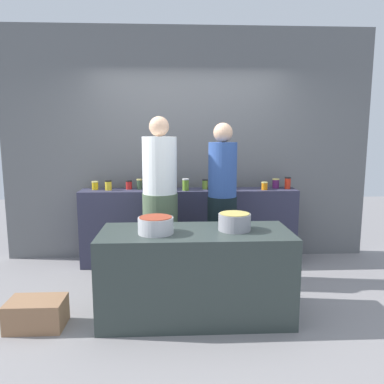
{
  "coord_description": "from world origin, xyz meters",
  "views": [
    {
      "loc": [
        -0.19,
        -3.53,
        1.66
      ],
      "look_at": [
        0.0,
        0.35,
        1.05
      ],
      "focal_mm": 35.0,
      "sensor_mm": 36.0,
      "label": 1
    }
  ],
  "objects": [
    {
      "name": "preserve_jar_7",
      "position": [
        -0.05,
        1.03,
        1.04
      ],
      "size": [
        0.08,
        0.08,
        0.15
      ],
      "color": "olive",
      "rests_on": "display_shelf"
    },
    {
      "name": "preserve_jar_2",
      "position": [
        -0.76,
        1.17,
        1.02
      ],
      "size": [
        0.08,
        0.08,
        0.11
      ],
      "color": "#B41F1D",
      "rests_on": "display_shelf"
    },
    {
      "name": "bread_crate",
      "position": [
        -1.38,
        -0.45,
        0.12
      ],
      "size": [
        0.48,
        0.31,
        0.25
      ],
      "primitive_type": "cube",
      "rotation": [
        0.0,
        0.0,
        -0.0
      ],
      "color": "#916849",
      "rests_on": "ground"
    },
    {
      "name": "preserve_jar_10",
      "position": [
        0.48,
        1.07,
        1.01
      ],
      "size": [
        0.08,
        0.08,
        0.1
      ],
      "color": "orange",
      "rests_on": "display_shelf"
    },
    {
      "name": "preserve_jar_0",
      "position": [
        -1.17,
        1.15,
        1.02
      ],
      "size": [
        0.08,
        0.08,
        0.11
      ],
      "color": "gold",
      "rests_on": "display_shelf"
    },
    {
      "name": "preserve_jar_9",
      "position": [
        0.31,
        1.06,
        1.02
      ],
      "size": [
        0.07,
        0.07,
        0.11
      ],
      "color": "#92501C",
      "rests_on": "display_shelf"
    },
    {
      "name": "preserve_jar_6",
      "position": [
        -0.26,
        1.07,
        1.02
      ],
      "size": [
        0.09,
        0.09,
        0.11
      ],
      "color": "gold",
      "rests_on": "display_shelf"
    },
    {
      "name": "preserve_jar_11",
      "position": [
        0.94,
        1.04,
        1.01
      ],
      "size": [
        0.08,
        0.08,
        0.1
      ],
      "color": "orange",
      "rests_on": "display_shelf"
    },
    {
      "name": "preserve_jar_1",
      "position": [
        -1.0,
        1.11,
        1.02
      ],
      "size": [
        0.08,
        0.08,
        0.12
      ],
      "color": "gold",
      "rests_on": "display_shelf"
    },
    {
      "name": "preserve_jar_4",
      "position": [
        -0.46,
        1.07,
        1.03
      ],
      "size": [
        0.07,
        0.07,
        0.13
      ],
      "color": "#BA3213",
      "rests_on": "display_shelf"
    },
    {
      "name": "preserve_jar_13",
      "position": [
        1.25,
        1.11,
        1.04
      ],
      "size": [
        0.08,
        0.08,
        0.15
      ],
      "color": "red",
      "rests_on": "display_shelf"
    },
    {
      "name": "cook_in_cap",
      "position": [
        0.34,
        0.53,
        0.82
      ],
      "size": [
        0.33,
        0.33,
        1.77
      ],
      "color": "black",
      "rests_on": "ground"
    },
    {
      "name": "preserve_jar_3",
      "position": [
        -0.62,
        1.15,
        1.03
      ],
      "size": [
        0.07,
        0.07,
        0.13
      ],
      "color": "#354B33",
      "rests_on": "display_shelf"
    },
    {
      "name": "preserve_jar_8",
      "position": [
        0.2,
        1.13,
        1.03
      ],
      "size": [
        0.07,
        0.07,
        0.12
      ],
      "color": "olive",
      "rests_on": "display_shelf"
    },
    {
      "name": "storefront_wall",
      "position": [
        0.0,
        1.45,
        1.5
      ],
      "size": [
        4.8,
        0.12,
        3.0
      ],
      "primitive_type": "cube",
      "color": "slate",
      "rests_on": "ground"
    },
    {
      "name": "display_shelf",
      "position": [
        0.0,
        1.1,
        0.48
      ],
      "size": [
        2.7,
        0.36,
        0.96
      ],
      "primitive_type": "cube",
      "color": "#2E2F45",
      "rests_on": "ground"
    },
    {
      "name": "cooking_pot_left",
      "position": [
        -0.35,
        -0.36,
        0.87
      ],
      "size": [
        0.31,
        0.31,
        0.15
      ],
      "color": "#B7B7BC",
      "rests_on": "prep_table"
    },
    {
      "name": "cook_with_tongs",
      "position": [
        -0.34,
        0.55,
        0.83
      ],
      "size": [
        0.39,
        0.39,
        1.84
      ],
      "color": "#4F6247",
      "rests_on": "ground"
    },
    {
      "name": "ground",
      "position": [
        0.0,
        0.0,
        0.0
      ],
      "size": [
        12.0,
        12.0,
        0.0
      ],
      "primitive_type": "plane",
      "color": "gray"
    },
    {
      "name": "preserve_jar_12",
      "position": [
        1.12,
        1.17,
        1.03
      ],
      "size": [
        0.09,
        0.09,
        0.12
      ],
      "color": "#521952",
      "rests_on": "display_shelf"
    },
    {
      "name": "prep_table",
      "position": [
        0.0,
        -0.3,
        0.4
      ],
      "size": [
        1.7,
        0.7,
        0.8
      ],
      "primitive_type": "cube",
      "color": "#303A37",
      "rests_on": "ground"
    },
    {
      "name": "cooking_pot_center",
      "position": [
        0.35,
        -0.29,
        0.88
      ],
      "size": [
        0.29,
        0.29,
        0.15
      ],
      "color": "gray",
      "rests_on": "prep_table"
    },
    {
      "name": "preserve_jar_5",
      "position": [
        -0.37,
        1.07,
        1.01
      ],
      "size": [
        0.08,
        0.08,
        0.1
      ],
      "color": "yellow",
      "rests_on": "display_shelf"
    }
  ]
}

